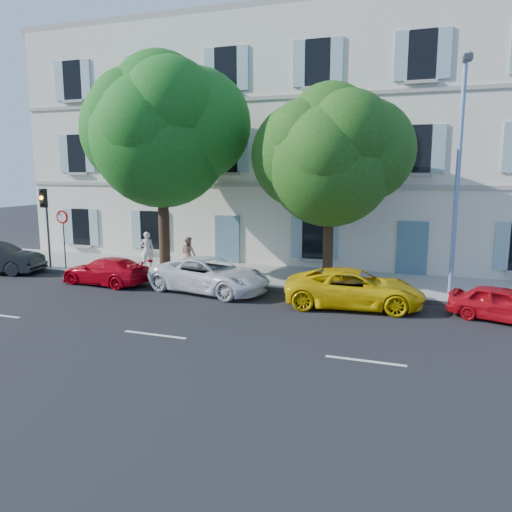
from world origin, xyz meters
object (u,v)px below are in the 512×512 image
at_px(car_red_hatchback, 503,304).
at_px(traffic_light, 45,211).
at_px(street_lamp, 459,168).
at_px(car_white_coupe, 210,275).
at_px(tree_left, 161,138).
at_px(car_red_coupe, 105,271).
at_px(car_yellow_supercar, 354,288).
at_px(tree_right, 330,163).
at_px(pedestrian_a, 147,250).
at_px(pedestrian_b, 188,254).
at_px(road_sign, 63,227).

height_order(car_red_hatchback, traffic_light, traffic_light).
bearing_deg(street_lamp, car_white_coupe, -171.79).
height_order(tree_left, traffic_light, tree_left).
relative_size(car_red_coupe, car_yellow_supercar, 0.82).
distance_m(tree_left, traffic_light, 6.86).
bearing_deg(car_white_coupe, car_yellow_supercar, -83.15).
height_order(car_red_coupe, tree_left, tree_left).
bearing_deg(tree_right, car_white_coupe, -157.86).
relative_size(tree_right, traffic_light, 2.03).
height_order(car_yellow_supercar, pedestrian_a, pedestrian_a).
distance_m(tree_left, tree_right, 7.28).
relative_size(car_red_hatchback, tree_left, 0.35).
distance_m(car_red_coupe, street_lamp, 14.19).
bearing_deg(street_lamp, pedestrian_b, 172.97).
relative_size(tree_right, pedestrian_b, 4.68).
height_order(tree_left, road_sign, tree_left).
relative_size(car_yellow_supercar, tree_left, 0.52).
height_order(car_white_coupe, traffic_light, traffic_light).
bearing_deg(car_yellow_supercar, tree_left, 70.11).
xyz_separation_m(car_white_coupe, car_red_hatchback, (10.32, -0.44, -0.12)).
relative_size(car_white_coupe, street_lamp, 0.59).
bearing_deg(tree_left, car_yellow_supercar, -12.91).
distance_m(car_yellow_supercar, tree_right, 4.97).
height_order(car_yellow_supercar, road_sign, road_sign).
bearing_deg(tree_left, car_red_coupe, -132.63).
bearing_deg(tree_right, car_red_hatchback, -19.89).
bearing_deg(tree_left, car_white_coupe, -29.32).
bearing_deg(pedestrian_a, tree_left, 122.76).
distance_m(car_white_coupe, pedestrian_a, 5.16).
xyz_separation_m(tree_right, street_lamp, (4.53, -0.47, -0.20)).
bearing_deg(car_red_hatchback, car_red_coupe, 107.22).
distance_m(car_red_hatchback, road_sign, 18.57).
distance_m(car_yellow_supercar, pedestrian_b, 8.47).
xyz_separation_m(street_lamp, pedestrian_b, (-11.09, 1.37, -3.82)).
distance_m(car_yellow_supercar, traffic_light, 14.86).
relative_size(traffic_light, road_sign, 1.36).
xyz_separation_m(car_red_coupe, car_red_hatchback, (14.98, -0.19, -0.01)).
relative_size(tree_left, street_lamp, 1.12).
bearing_deg(pedestrian_b, car_white_coupe, 158.03).
bearing_deg(car_yellow_supercar, pedestrian_a, 66.66).
bearing_deg(road_sign, car_yellow_supercar, -7.05).
bearing_deg(traffic_light, pedestrian_a, 16.89).
distance_m(car_red_hatchback, tree_left, 14.48).
xyz_separation_m(car_white_coupe, tree_right, (4.28, 1.74, 4.30)).
relative_size(car_red_coupe, pedestrian_a, 2.23).
distance_m(car_red_hatchback, traffic_light, 19.49).
distance_m(tree_right, pedestrian_b, 7.74).
bearing_deg(tree_left, pedestrian_a, 146.58).
relative_size(car_yellow_supercar, traffic_light, 1.28).
bearing_deg(traffic_light, tree_right, 2.12).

